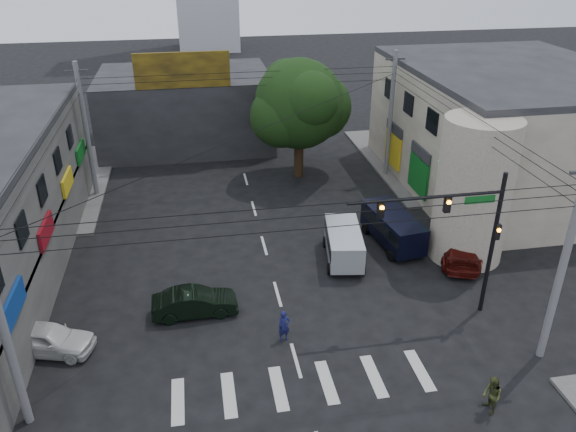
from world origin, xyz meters
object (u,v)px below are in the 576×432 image
object	(u,v)px
utility_pole_near_left	(1,322)
traffic_officer	(284,326)
traffic_gantry	(462,225)
dark_sedan	(195,303)
white_compact	(47,339)
utility_pole_near_right	(563,265)
utility_pole_far_right	(391,116)
navy_van	(393,229)
utility_pole_far_left	(87,132)
maroon_sedan	(459,247)
pedestrian_olive	(492,396)
silver_minivan	(344,245)
street_tree	(299,104)

from	to	relation	value
utility_pole_near_left	traffic_officer	xyz separation A→B (m)	(10.23, 2.94, -3.84)
traffic_gantry	dark_sedan	world-z (taller)	traffic_gantry
traffic_gantry	white_compact	bearing A→B (deg)	178.56
traffic_gantry	utility_pole_near_right	world-z (taller)	utility_pole_near_right
utility_pole_far_right	navy_van	distance (m)	11.18
utility_pole_near_left	white_compact	xyz separation A→B (m)	(0.00, 3.96, -3.92)
utility_pole_far_left	maroon_sedan	world-z (taller)	utility_pole_far_left
white_compact	dark_sedan	bearing A→B (deg)	-59.85
utility_pole_far_left	dark_sedan	xyz separation A→B (m)	(6.36, -14.94, -3.94)
white_compact	navy_van	distance (m)	19.03
traffic_gantry	maroon_sedan	xyz separation A→B (m)	(2.68, 4.65, -4.10)
traffic_gantry	white_compact	distance (m)	18.79
utility_pole_near_left	maroon_sedan	world-z (taller)	utility_pole_near_left
utility_pole_far_left	navy_van	xyz separation A→B (m)	(17.91, -10.11, -3.63)
maroon_sedan	utility_pole_far_right	bearing A→B (deg)	-70.03
dark_sedan	pedestrian_olive	bearing A→B (deg)	-128.22
utility_pole_near_left	silver_minivan	bearing A→B (deg)	32.08
utility_pole_near_right	maroon_sedan	bearing A→B (deg)	90.00
utility_pole_far_left	white_compact	size ratio (longest dim) A/B	2.14
utility_pole_far_right	silver_minivan	size ratio (longest dim) A/B	2.05
dark_sedan	navy_van	xyz separation A→B (m)	(11.55, 4.83, 0.31)
utility_pole_far_right	maroon_sedan	bearing A→B (deg)	-90.00
utility_pole_near_right	utility_pole_far_right	world-z (taller)	same
utility_pole_far_left	pedestrian_olive	xyz separation A→B (m)	(17.23, -23.10, -3.78)
utility_pole_far_left	white_compact	bearing A→B (deg)	-90.00
maroon_sedan	pedestrian_olive	size ratio (longest dim) A/B	3.33
maroon_sedan	navy_van	world-z (taller)	navy_van
traffic_gantry	utility_pole_far_right	world-z (taller)	utility_pole_far_right
utility_pole_near_left	utility_pole_far_right	size ratio (longest dim) A/B	1.00
traffic_gantry	utility_pole_near_right	size ratio (longest dim) A/B	0.78
utility_pole_near_left	utility_pole_far_right	bearing A→B (deg)	44.31
street_tree	pedestrian_olive	bearing A→B (deg)	-83.54
utility_pole_near_left	white_compact	size ratio (longest dim) A/B	2.14
dark_sedan	white_compact	bearing A→B (deg)	102.85
traffic_gantry	dark_sedan	size ratio (longest dim) A/B	1.77
pedestrian_olive	street_tree	bearing A→B (deg)	-173.96
street_tree	traffic_officer	size ratio (longest dim) A/B	5.72
utility_pole_near_right	utility_pole_far_right	xyz separation A→B (m)	(0.00, 20.50, 0.00)
street_tree	navy_van	distance (m)	12.46
utility_pole_far_right	silver_minivan	world-z (taller)	utility_pole_far_right
navy_van	pedestrian_olive	xyz separation A→B (m)	(-0.68, -12.99, -0.16)
utility_pole_far_left	pedestrian_olive	distance (m)	29.07
utility_pole_near_left	traffic_officer	distance (m)	11.32
maroon_sedan	white_compact	bearing A→B (deg)	31.25
traffic_officer	silver_minivan	bearing A→B (deg)	44.00
traffic_gantry	utility_pole_near_right	xyz separation A→B (m)	(2.68, -3.50, -0.23)
utility_pole_near_right	navy_van	bearing A→B (deg)	106.57
white_compact	traffic_officer	world-z (taller)	traffic_officer
street_tree	maroon_sedan	bearing A→B (deg)	-64.04
utility_pole_near_left	utility_pole_far_right	xyz separation A→B (m)	(21.00, 20.50, 0.00)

